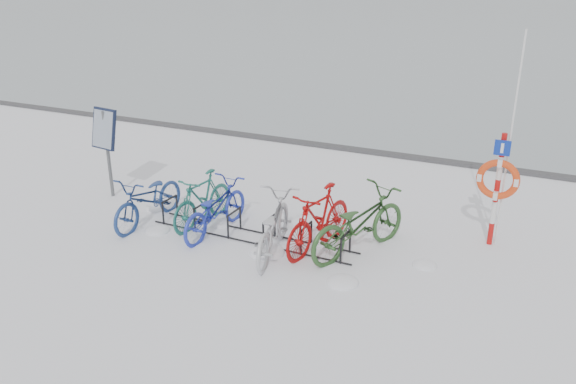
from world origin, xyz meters
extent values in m
plane|color=white|center=(0.00, 0.00, 0.00)|extent=(900.00, 900.00, 0.00)
cube|color=#3F3F42|center=(0.00, 5.90, 0.05)|extent=(400.00, 0.25, 0.10)
cylinder|color=black|center=(-1.80, -0.22, 0.22)|extent=(0.04, 0.04, 0.44)
cylinder|color=black|center=(-1.80, 0.22, 0.22)|extent=(0.04, 0.04, 0.44)
cylinder|color=black|center=(-1.80, 0.00, 0.44)|extent=(0.04, 0.44, 0.04)
cylinder|color=black|center=(-1.08, -0.22, 0.22)|extent=(0.04, 0.04, 0.44)
cylinder|color=black|center=(-1.08, 0.22, 0.22)|extent=(0.04, 0.04, 0.44)
cylinder|color=black|center=(-1.08, 0.00, 0.44)|extent=(0.04, 0.44, 0.04)
cylinder|color=black|center=(-0.36, -0.22, 0.22)|extent=(0.04, 0.04, 0.44)
cylinder|color=black|center=(-0.36, 0.22, 0.22)|extent=(0.04, 0.04, 0.44)
cylinder|color=black|center=(-0.36, 0.00, 0.44)|extent=(0.04, 0.44, 0.04)
cylinder|color=black|center=(0.36, -0.22, 0.22)|extent=(0.04, 0.04, 0.44)
cylinder|color=black|center=(0.36, 0.22, 0.22)|extent=(0.04, 0.04, 0.44)
cylinder|color=black|center=(0.36, 0.00, 0.44)|extent=(0.04, 0.44, 0.04)
cylinder|color=black|center=(1.08, -0.22, 0.22)|extent=(0.04, 0.04, 0.44)
cylinder|color=black|center=(1.08, 0.22, 0.22)|extent=(0.04, 0.04, 0.44)
cylinder|color=black|center=(1.08, 0.00, 0.44)|extent=(0.04, 0.44, 0.04)
cylinder|color=black|center=(1.80, -0.22, 0.22)|extent=(0.04, 0.04, 0.44)
cylinder|color=black|center=(1.80, 0.22, 0.22)|extent=(0.04, 0.04, 0.44)
cylinder|color=black|center=(1.80, 0.00, 0.44)|extent=(0.04, 0.44, 0.04)
cylinder|color=black|center=(0.00, -0.22, 0.02)|extent=(4.00, 0.03, 0.03)
cylinder|color=black|center=(0.00, 0.22, 0.02)|extent=(4.00, 0.03, 0.03)
cylinder|color=#595B5E|center=(-3.72, 0.51, 0.93)|extent=(0.07, 0.07, 1.85)
cube|color=black|center=(-3.72, 0.48, 1.49)|extent=(0.67, 0.32, 0.84)
cube|color=#8C99AD|center=(-3.72, 0.44, 1.49)|extent=(0.59, 0.25, 0.75)
cylinder|color=#B50F0E|center=(3.91, 1.62, 0.20)|extent=(0.09, 0.09, 0.40)
cylinder|color=silver|center=(3.91, 1.62, 0.61)|extent=(0.09, 0.09, 0.40)
cylinder|color=#B50F0E|center=(3.91, 1.62, 1.01)|extent=(0.09, 0.09, 0.40)
cylinder|color=silver|center=(3.91, 1.62, 1.41)|extent=(0.09, 0.09, 0.40)
cylinder|color=#B50F0E|center=(3.91, 1.62, 1.82)|extent=(0.09, 0.09, 0.40)
torus|color=red|center=(3.91, 1.53, 1.24)|extent=(0.71, 0.12, 0.71)
cube|color=#0E2A9B|center=(3.91, 1.54, 1.79)|extent=(0.26, 0.03, 0.26)
cylinder|color=silver|center=(4.00, 1.67, 1.83)|extent=(0.03, 0.03, 3.67)
imported|color=navy|center=(-2.09, -0.23, 0.51)|extent=(0.69, 1.95, 1.02)
imported|color=#1E675A|center=(-1.16, 0.18, 0.52)|extent=(0.61, 1.75, 1.03)
imported|color=#2435B2|center=(-0.73, -0.05, 0.49)|extent=(0.73, 1.91, 0.99)
imported|color=#B5B8BE|center=(0.61, -0.35, 0.53)|extent=(1.14, 2.11, 1.05)
imported|color=#A70C0C|center=(1.25, 0.16, 0.57)|extent=(0.88, 1.96, 1.14)
imported|color=#2C5226|center=(1.91, 0.32, 0.57)|extent=(1.59, 2.30, 1.15)
ellipsoid|color=white|center=(0.53, -0.41, 0.00)|extent=(0.62, 0.62, 0.22)
ellipsoid|color=white|center=(0.77, 0.80, 0.00)|extent=(0.32, 0.32, 0.11)
ellipsoid|color=white|center=(-1.72, -0.51, 0.00)|extent=(0.48, 0.48, 0.17)
ellipsoid|color=white|center=(2.06, -0.79, 0.00)|extent=(0.51, 0.51, 0.18)
ellipsoid|color=white|center=(1.22, 0.40, 0.00)|extent=(0.51, 0.51, 0.18)
ellipsoid|color=white|center=(3.07, 0.32, 0.00)|extent=(0.41, 0.41, 0.14)
ellipsoid|color=white|center=(-0.82, 0.24, 0.00)|extent=(0.45, 0.45, 0.16)
ellipsoid|color=white|center=(-2.40, 0.32, 0.00)|extent=(0.42, 0.42, 0.15)
camera|label=1|loc=(4.60, -7.99, 4.43)|focal=35.00mm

